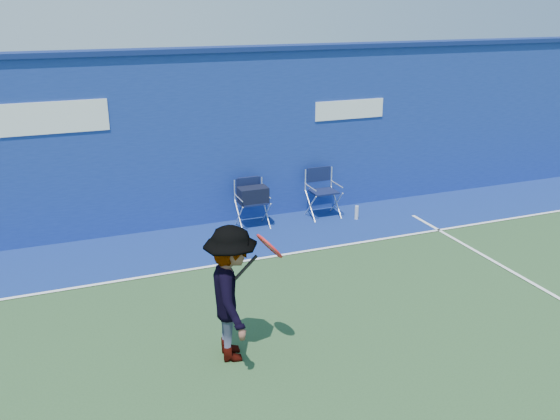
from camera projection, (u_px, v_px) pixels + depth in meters
name	position (u px, v px, depth m)	size (l,w,h in m)	color
ground	(257.00, 396.00, 6.04)	(80.00, 80.00, 0.00)	#2A4927
stadium_wall	(155.00, 141.00, 10.09)	(24.00, 0.50, 3.08)	navy
out_of_bounds_strip	(174.00, 248.00, 9.64)	(24.00, 1.80, 0.01)	navy
court_lines	(239.00, 364.00, 6.57)	(24.00, 12.00, 0.01)	white
directors_chair_left	(252.00, 207.00, 10.46)	(0.51, 0.47, 0.86)	silver
directors_chair_right	(323.00, 202.00, 11.00)	(0.54, 0.48, 0.90)	silver
water_bottle	(357.00, 213.00, 10.89)	(0.07, 0.07, 0.26)	silver
tennis_player	(232.00, 294.00, 6.48)	(0.92, 1.09, 1.57)	#EA4738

